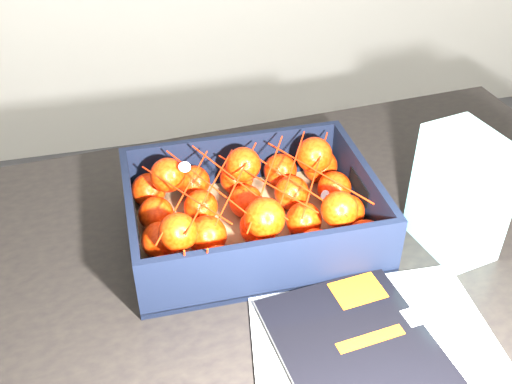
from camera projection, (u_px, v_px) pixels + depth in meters
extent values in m
cube|color=black|center=(316.00, 251.00, 1.04)|extent=(1.26, 0.89, 0.04)
cylinder|color=black|center=(36.00, 309.00, 1.43)|extent=(0.06, 0.06, 0.71)
cylinder|color=black|center=(462.00, 236.00, 1.64)|extent=(0.06, 0.06, 0.71)
cube|color=silver|center=(332.00, 367.00, 0.82)|extent=(0.25, 0.31, 0.01)
cube|color=silver|center=(422.00, 346.00, 0.84)|extent=(0.22, 0.29, 0.01)
cube|color=black|center=(362.00, 355.00, 0.82)|extent=(0.24, 0.30, 0.01)
cube|color=orange|center=(358.00, 290.00, 0.91)|extent=(0.08, 0.06, 0.00)
cube|color=white|center=(422.00, 314.00, 0.88)|extent=(0.06, 0.04, 0.00)
cube|color=orange|center=(371.00, 339.00, 0.84)|extent=(0.10, 0.03, 0.00)
cube|color=brown|center=(252.00, 230.00, 1.04)|extent=(0.40, 0.30, 0.01)
cube|color=black|center=(234.00, 161.00, 1.13)|extent=(0.40, 0.01, 0.11)
cube|color=black|center=(274.00, 268.00, 0.90)|extent=(0.40, 0.01, 0.11)
cube|color=black|center=(133.00, 226.00, 0.98)|extent=(0.01, 0.28, 0.11)
cube|color=black|center=(362.00, 192.00, 1.05)|extent=(0.01, 0.28, 0.11)
sphere|color=red|center=(164.00, 275.00, 0.91)|extent=(0.06, 0.06, 0.06)
sphere|color=red|center=(160.00, 240.00, 0.97)|extent=(0.06, 0.06, 0.06)
sphere|color=red|center=(156.00, 214.00, 1.02)|extent=(0.06, 0.06, 0.06)
sphere|color=red|center=(149.00, 190.00, 1.07)|extent=(0.06, 0.06, 0.06)
sphere|color=red|center=(219.00, 265.00, 0.92)|extent=(0.06, 0.06, 0.06)
sphere|color=red|center=(207.00, 235.00, 0.98)|extent=(0.06, 0.06, 0.06)
sphere|color=red|center=(201.00, 207.00, 1.03)|extent=(0.06, 0.06, 0.06)
sphere|color=red|center=(193.00, 182.00, 1.09)|extent=(0.06, 0.06, 0.06)
sphere|color=red|center=(267.00, 256.00, 0.94)|extent=(0.06, 0.06, 0.06)
sphere|color=red|center=(259.00, 227.00, 0.99)|extent=(0.06, 0.06, 0.06)
sphere|color=red|center=(246.00, 201.00, 1.05)|extent=(0.06, 0.06, 0.06)
sphere|color=red|center=(237.00, 178.00, 1.10)|extent=(0.06, 0.06, 0.06)
sphere|color=red|center=(316.00, 249.00, 0.95)|extent=(0.06, 0.06, 0.06)
sphere|color=red|center=(304.00, 220.00, 1.01)|extent=(0.06, 0.06, 0.06)
sphere|color=red|center=(291.00, 193.00, 1.07)|extent=(0.06, 0.06, 0.06)
sphere|color=red|center=(280.00, 170.00, 1.12)|extent=(0.06, 0.06, 0.06)
sphere|color=red|center=(366.00, 240.00, 0.97)|extent=(0.06, 0.06, 0.06)
sphere|color=red|center=(347.00, 211.00, 1.02)|extent=(0.06, 0.06, 0.06)
sphere|color=red|center=(334.00, 188.00, 1.08)|extent=(0.06, 0.06, 0.06)
sphere|color=red|center=(320.00, 166.00, 1.13)|extent=(0.06, 0.06, 0.06)
sphere|color=red|center=(178.00, 232.00, 0.91)|extent=(0.06, 0.06, 0.06)
sphere|color=red|center=(168.00, 175.00, 1.02)|extent=(0.06, 0.06, 0.06)
sphere|color=red|center=(265.00, 218.00, 0.93)|extent=(0.06, 0.06, 0.06)
sphere|color=red|center=(243.00, 165.00, 1.05)|extent=(0.06, 0.06, 0.06)
sphere|color=red|center=(340.00, 209.00, 0.95)|extent=(0.06, 0.06, 0.06)
sphere|color=red|center=(314.00, 155.00, 1.07)|extent=(0.06, 0.06, 0.06)
cylinder|color=red|center=(184.00, 193.00, 0.95)|extent=(0.11, 0.21, 0.03)
cylinder|color=red|center=(210.00, 185.00, 0.97)|extent=(0.11, 0.21, 0.02)
cylinder|color=red|center=(237.00, 181.00, 0.98)|extent=(0.11, 0.21, 0.02)
cylinder|color=red|center=(265.00, 182.00, 0.99)|extent=(0.11, 0.21, 0.02)
cylinder|color=red|center=(293.00, 181.00, 0.99)|extent=(0.11, 0.21, 0.01)
cylinder|color=red|center=(318.00, 172.00, 1.00)|extent=(0.11, 0.21, 0.01)
cylinder|color=red|center=(184.00, 194.00, 0.95)|extent=(0.11, 0.21, 0.01)
cylinder|color=red|center=(211.00, 188.00, 0.97)|extent=(0.11, 0.21, 0.01)
cylinder|color=red|center=(237.00, 180.00, 0.98)|extent=(0.11, 0.21, 0.01)
cylinder|color=red|center=(266.00, 181.00, 0.98)|extent=(0.11, 0.21, 0.03)
cylinder|color=red|center=(290.00, 174.00, 1.00)|extent=(0.11, 0.21, 0.02)
cylinder|color=red|center=(316.00, 172.00, 1.01)|extent=(0.11, 0.21, 0.01)
cylinder|color=red|center=(185.00, 265.00, 0.87)|extent=(0.00, 0.03, 0.09)
cylinder|color=red|center=(205.00, 262.00, 0.88)|extent=(0.01, 0.04, 0.08)
cube|color=white|center=(460.00, 194.00, 0.97)|extent=(0.12, 0.15, 0.20)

